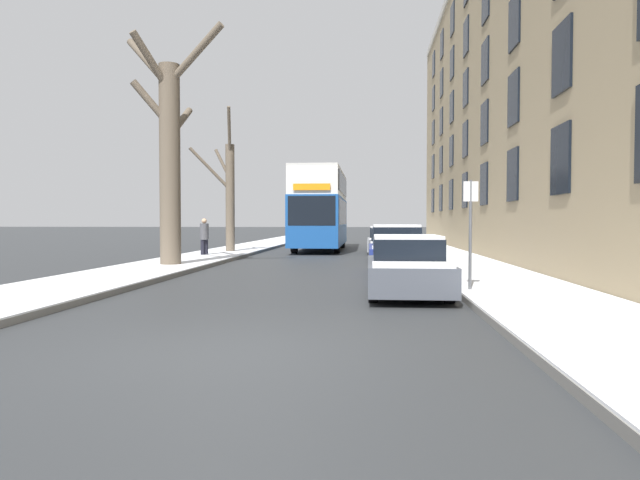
% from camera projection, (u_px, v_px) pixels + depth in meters
% --- Properties ---
extents(ground_plane, '(320.00, 320.00, 0.00)m').
position_uv_depth(ground_plane, '(221.00, 352.00, 7.26)').
color(ground_plane, '#303335').
extents(sidewalk_left, '(3.03, 130.00, 0.16)m').
position_uv_depth(sidewalk_left, '(301.00, 236.00, 60.49)').
color(sidewalk_left, slate).
rests_on(sidewalk_left, ground).
extents(sidewalk_right, '(3.03, 130.00, 0.16)m').
position_uv_depth(sidewalk_right, '(402.00, 237.00, 59.58)').
color(sidewalk_right, slate).
rests_on(sidewalk_right, ground).
extents(terrace_facade_right, '(9.10, 44.59, 16.32)m').
position_uv_depth(terrace_facade_right, '(574.00, 81.00, 26.38)').
color(terrace_facade_right, tan).
rests_on(terrace_facade_right, ground).
extents(bare_tree_left_0, '(4.16, 3.62, 8.40)m').
position_uv_depth(bare_tree_left_0, '(169.00, 152.00, 19.99)').
color(bare_tree_left_0, brown).
rests_on(bare_tree_left_0, ground).
extents(bare_tree_left_1, '(2.28, 1.73, 7.23)m').
position_uv_depth(bare_tree_left_1, '(229.00, 193.00, 28.80)').
color(bare_tree_left_1, brown).
rests_on(bare_tree_left_1, ground).
extents(double_decker_bus, '(2.62, 10.52, 4.52)m').
position_uv_depth(double_decker_bus, '(321.00, 206.00, 32.90)').
color(double_decker_bus, '#194C99').
rests_on(double_decker_bus, ground).
extents(parked_car_0, '(1.76, 4.21, 1.35)m').
position_uv_depth(parked_car_0, '(407.00, 267.00, 12.91)').
color(parked_car_0, '#474C56').
rests_on(parked_car_0, ground).
extents(parked_car_1, '(1.70, 4.20, 1.56)m').
position_uv_depth(parked_car_1, '(396.00, 251.00, 18.08)').
color(parked_car_1, navy).
rests_on(parked_car_1, ground).
extents(parked_car_2, '(1.75, 4.35, 1.44)m').
position_uv_depth(parked_car_2, '(389.00, 245.00, 23.90)').
color(parked_car_2, '#474C56').
rests_on(parked_car_2, ground).
extents(parked_car_3, '(1.85, 4.27, 1.42)m').
position_uv_depth(parked_car_3, '(385.00, 241.00, 29.47)').
color(parked_car_3, '#9EA3AD').
rests_on(parked_car_3, ground).
extents(pedestrian_left_sidewalk, '(0.39, 0.39, 1.80)m').
position_uv_depth(pedestrian_left_sidewalk, '(204.00, 236.00, 25.74)').
color(pedestrian_left_sidewalk, black).
rests_on(pedestrian_left_sidewalk, ground).
extents(street_sign_post, '(0.32, 0.07, 2.58)m').
position_uv_depth(street_sign_post, '(470.00, 230.00, 12.60)').
color(street_sign_post, '#4C4F54').
rests_on(street_sign_post, ground).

